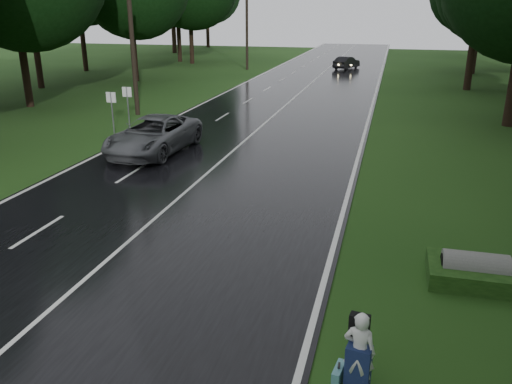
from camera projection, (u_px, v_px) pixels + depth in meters
ground at (91, 276)px, 13.21m from camera, size 160.00×160.00×0.00m
road at (269, 120)px, 31.44m from camera, size 12.00×140.00×0.04m
lane_center at (269, 119)px, 31.43m from camera, size 0.12×140.00×0.01m
grey_car at (154, 135)px, 24.07m from camera, size 3.01×6.03×1.64m
far_car at (347, 63)px, 56.89m from camera, size 2.73×4.22×1.31m
hitchhiker at (359, 354)px, 9.10m from camera, size 0.62×0.58×1.56m
suitcase at (338, 375)px, 9.39m from camera, size 0.22×0.52×0.36m
culvert at (472, 281)px, 12.96m from camera, size 1.55×0.78×0.78m
utility_pole_mid at (138, 115)px, 33.03m from camera, size 1.80×0.28×9.46m
utility_pole_far at (247, 70)px, 56.79m from camera, size 1.80×0.28×9.02m
road_sign_a at (114, 134)px, 27.87m from camera, size 0.54×0.10×2.26m
road_sign_b at (130, 128)px, 29.46m from camera, size 0.55×0.10×2.29m
tree_left_d at (30, 106)px, 35.69m from camera, size 9.55×9.55×14.93m
tree_left_e at (136, 81)px, 48.03m from camera, size 9.23×9.23×14.43m
tree_left_f at (192, 64)px, 62.79m from camera, size 9.89×9.89×15.46m
tree_right_d at (508, 126)px, 29.91m from camera, size 9.07×9.07×14.18m
tree_right_e at (467, 90)px, 42.89m from camera, size 8.91×8.91×13.93m
tree_right_f at (471, 74)px, 53.22m from camera, size 9.37×9.37×14.64m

